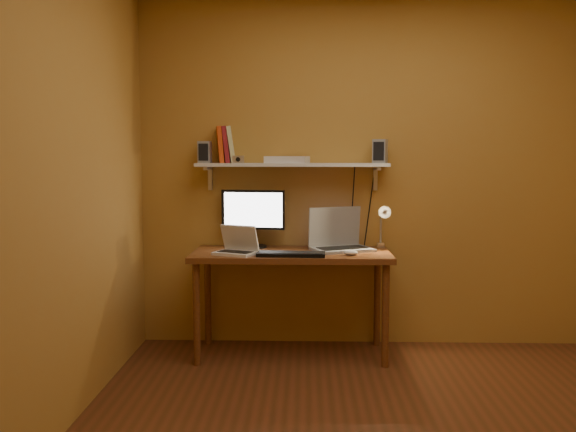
{
  "coord_description": "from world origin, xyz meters",
  "views": [
    {
      "loc": [
        -0.46,
        -2.99,
        1.43
      ],
      "look_at": [
        -0.58,
        1.18,
        1.01
      ],
      "focal_mm": 38.0,
      "sensor_mm": 36.0,
      "label": 1
    }
  ],
  "objects_px": {
    "speaker_right": "(380,151)",
    "speaker_left": "(205,152)",
    "monitor": "(253,215)",
    "keyboard": "(291,254)",
    "laptop": "(339,239)",
    "router": "(287,160)",
    "netbook": "(237,246)",
    "shelf_camera": "(238,159)",
    "wall_shelf": "(292,165)",
    "desk_lamp": "(383,221)",
    "mouse": "(351,253)",
    "desk": "(291,264)"
  },
  "relations": [
    {
      "from": "speaker_right",
      "to": "speaker_left",
      "type": "bearing_deg",
      "value": -160.62
    },
    {
      "from": "monitor",
      "to": "keyboard",
      "type": "height_order",
      "value": "monitor"
    },
    {
      "from": "laptop",
      "to": "speaker_left",
      "type": "xyz_separation_m",
      "value": [
        -0.98,
        0.07,
        0.63
      ]
    },
    {
      "from": "speaker_right",
      "to": "router",
      "type": "xyz_separation_m",
      "value": [
        -0.68,
        -0.0,
        -0.06
      ]
    },
    {
      "from": "netbook",
      "to": "shelf_camera",
      "type": "relative_size",
      "value": 3.53
    },
    {
      "from": "wall_shelf",
      "to": "keyboard",
      "type": "height_order",
      "value": "wall_shelf"
    },
    {
      "from": "desk_lamp",
      "to": "laptop",
      "type": "bearing_deg",
      "value": -177.62
    },
    {
      "from": "monitor",
      "to": "speaker_left",
      "type": "bearing_deg",
      "value": -170.57
    },
    {
      "from": "mouse",
      "to": "router",
      "type": "bearing_deg",
      "value": 155.25
    },
    {
      "from": "laptop",
      "to": "netbook",
      "type": "bearing_deg",
      "value": 175.36
    },
    {
      "from": "monitor",
      "to": "speaker_left",
      "type": "distance_m",
      "value": 0.58
    },
    {
      "from": "desk_lamp",
      "to": "shelf_camera",
      "type": "height_order",
      "value": "shelf_camera"
    },
    {
      "from": "mouse",
      "to": "netbook",
      "type": "bearing_deg",
      "value": -169.35
    },
    {
      "from": "router",
      "to": "keyboard",
      "type": "bearing_deg",
      "value": -84.32
    },
    {
      "from": "keyboard",
      "to": "speaker_right",
      "type": "distance_m",
      "value": 1.02
    },
    {
      "from": "laptop",
      "to": "desk_lamp",
      "type": "distance_m",
      "value": 0.35
    },
    {
      "from": "netbook",
      "to": "speaker_left",
      "type": "bearing_deg",
      "value": 155.51
    },
    {
      "from": "desk_lamp",
      "to": "router",
      "type": "bearing_deg",
      "value": 174.11
    },
    {
      "from": "shelf_camera",
      "to": "monitor",
      "type": "bearing_deg",
      "value": 27.14
    },
    {
      "from": "netbook",
      "to": "mouse",
      "type": "bearing_deg",
      "value": 21.68
    },
    {
      "from": "speaker_left",
      "to": "speaker_right",
      "type": "xyz_separation_m",
      "value": [
        1.28,
        0.01,
        0.01
      ]
    },
    {
      "from": "monitor",
      "to": "shelf_camera",
      "type": "relative_size",
      "value": 5.08
    },
    {
      "from": "desk_lamp",
      "to": "speaker_left",
      "type": "relative_size",
      "value": 2.36
    },
    {
      "from": "monitor",
      "to": "keyboard",
      "type": "xyz_separation_m",
      "value": [
        0.29,
        -0.38,
        -0.23
      ]
    },
    {
      "from": "speaker_left",
      "to": "router",
      "type": "relative_size",
      "value": 0.53
    },
    {
      "from": "router",
      "to": "speaker_left",
      "type": "bearing_deg",
      "value": -178.66
    },
    {
      "from": "netbook",
      "to": "router",
      "type": "height_order",
      "value": "router"
    },
    {
      "from": "speaker_right",
      "to": "shelf_camera",
      "type": "bearing_deg",
      "value": -158.01
    },
    {
      "from": "desk",
      "to": "keyboard",
      "type": "xyz_separation_m",
      "value": [
        0.0,
        -0.18,
        0.1
      ]
    },
    {
      "from": "speaker_right",
      "to": "shelf_camera",
      "type": "relative_size",
      "value": 1.85
    },
    {
      "from": "speaker_right",
      "to": "mouse",
      "type": "bearing_deg",
      "value": -105.3
    },
    {
      "from": "keyboard",
      "to": "speaker_left",
      "type": "xyz_separation_m",
      "value": [
        -0.64,
        0.37,
        0.69
      ]
    },
    {
      "from": "desk",
      "to": "speaker_left",
      "type": "relative_size",
      "value": 8.82
    },
    {
      "from": "laptop",
      "to": "monitor",
      "type": "bearing_deg",
      "value": 150.36
    },
    {
      "from": "desk",
      "to": "monitor",
      "type": "xyz_separation_m",
      "value": [
        -0.29,
        0.19,
        0.33
      ]
    },
    {
      "from": "monitor",
      "to": "desk_lamp",
      "type": "xyz_separation_m",
      "value": [
        0.95,
        -0.07,
        -0.03
      ]
    },
    {
      "from": "mouse",
      "to": "monitor",
      "type": "bearing_deg",
      "value": 167.02
    },
    {
      "from": "monitor",
      "to": "speaker_right",
      "type": "bearing_deg",
      "value": 8.41
    },
    {
      "from": "wall_shelf",
      "to": "keyboard",
      "type": "relative_size",
      "value": 3.03
    },
    {
      "from": "shelf_camera",
      "to": "desk_lamp",
      "type": "bearing_deg",
      "value": -0.73
    },
    {
      "from": "speaker_right",
      "to": "desk",
      "type": "bearing_deg",
      "value": -144.07
    },
    {
      "from": "monitor",
      "to": "shelf_camera",
      "type": "distance_m",
      "value": 0.43
    },
    {
      "from": "speaker_right",
      "to": "desk_lamp",
      "type": "bearing_deg",
      "value": -55.77
    },
    {
      "from": "desk_lamp",
      "to": "wall_shelf",
      "type": "bearing_deg",
      "value": 174.12
    },
    {
      "from": "wall_shelf",
      "to": "keyboard",
      "type": "bearing_deg",
      "value": -89.73
    },
    {
      "from": "netbook",
      "to": "desk_lamp",
      "type": "bearing_deg",
      "value": 36.86
    },
    {
      "from": "laptop",
      "to": "mouse",
      "type": "bearing_deg",
      "value": -97.16
    },
    {
      "from": "desk",
      "to": "laptop",
      "type": "bearing_deg",
      "value": 18.35
    },
    {
      "from": "monitor",
      "to": "mouse",
      "type": "xyz_separation_m",
      "value": [
        0.7,
        -0.34,
        -0.22
      ]
    },
    {
      "from": "keyboard",
      "to": "speaker_right",
      "type": "xyz_separation_m",
      "value": [
        0.64,
        0.38,
        0.7
      ]
    }
  ]
}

